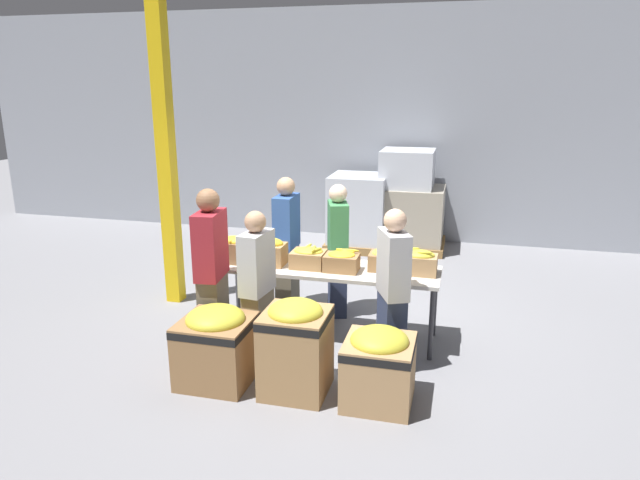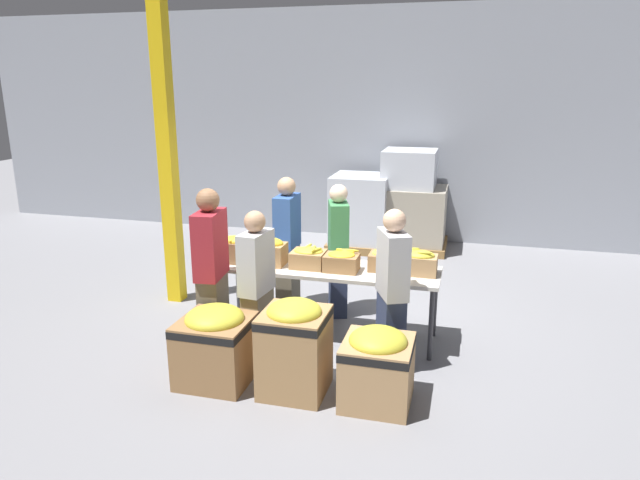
% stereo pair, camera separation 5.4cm
% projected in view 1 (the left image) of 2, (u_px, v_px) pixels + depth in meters
% --- Properties ---
extents(ground_plane, '(30.00, 30.00, 0.00)m').
position_uv_depth(ground_plane, '(326.00, 335.00, 6.41)').
color(ground_plane, gray).
extents(wall_back, '(16.00, 0.08, 4.00)m').
position_uv_depth(wall_back, '(385.00, 126.00, 9.96)').
color(wall_back, '#9399A3').
rests_on(wall_back, ground_plane).
extents(sorting_table, '(2.46, 0.72, 0.81)m').
position_uv_depth(sorting_table, '(326.00, 272.00, 6.21)').
color(sorting_table, beige).
rests_on(sorting_table, ground_plane).
extents(banana_box_0, '(0.38, 0.27, 0.30)m').
position_uv_depth(banana_box_0, '(235.00, 249.00, 6.34)').
color(banana_box_0, olive).
rests_on(banana_box_0, sorting_table).
extents(banana_box_1, '(0.36, 0.28, 0.32)m').
position_uv_depth(banana_box_1, '(269.00, 251.00, 6.25)').
color(banana_box_1, '#A37A4C').
rests_on(banana_box_1, sorting_table).
extents(banana_box_2, '(0.36, 0.33, 0.25)m').
position_uv_depth(banana_box_2, '(309.00, 257.00, 6.17)').
color(banana_box_2, '#A37A4C').
rests_on(banana_box_2, sorting_table).
extents(banana_box_3, '(0.36, 0.26, 0.23)m').
position_uv_depth(banana_box_3, '(342.00, 261.00, 6.05)').
color(banana_box_3, olive).
rests_on(banana_box_3, sorting_table).
extents(banana_box_4, '(0.36, 0.27, 0.24)m').
position_uv_depth(banana_box_4, '(386.00, 260.00, 6.08)').
color(banana_box_4, olive).
rests_on(banana_box_4, sorting_table).
extents(banana_box_5, '(0.37, 0.27, 0.27)m').
position_uv_depth(banana_box_5, '(420.00, 262.00, 5.95)').
color(banana_box_5, tan).
rests_on(banana_box_5, sorting_table).
extents(volunteer_0, '(0.37, 0.48, 1.62)m').
position_uv_depth(volunteer_0, '(393.00, 292.00, 5.48)').
color(volunteer_0, '#2D3856').
rests_on(volunteer_0, ground_plane).
extents(volunteer_1, '(0.26, 0.44, 1.57)m').
position_uv_depth(volunteer_1, '(257.00, 289.00, 5.63)').
color(volunteer_1, '#6B604C').
rests_on(volunteer_1, ground_plane).
extents(volunteer_2, '(0.22, 0.45, 1.66)m').
position_uv_depth(volunteer_2, '(287.00, 245.00, 6.98)').
color(volunteer_2, '#6B604C').
rests_on(volunteer_2, ground_plane).
extents(volunteer_3, '(0.28, 0.49, 1.74)m').
position_uv_depth(volunteer_3, '(212.00, 273.00, 5.82)').
color(volunteer_3, '#6B604C').
rests_on(volunteer_3, ground_plane).
extents(volunteer_4, '(0.34, 0.48, 1.61)m').
position_uv_depth(volunteer_4, '(338.00, 251.00, 6.81)').
color(volunteer_4, '#2D3856').
rests_on(volunteer_4, ground_plane).
extents(donation_bin_0, '(0.65, 0.65, 0.75)m').
position_uv_depth(donation_bin_0, '(217.00, 342.00, 5.34)').
color(donation_bin_0, olive).
rests_on(donation_bin_0, ground_plane).
extents(donation_bin_1, '(0.58, 0.58, 0.89)m').
position_uv_depth(donation_bin_1, '(296.00, 344.00, 5.13)').
color(donation_bin_1, '#A37A4C').
rests_on(donation_bin_1, ground_plane).
extents(donation_bin_2, '(0.60, 0.60, 0.70)m').
position_uv_depth(donation_bin_2, '(379.00, 364.00, 4.98)').
color(donation_bin_2, tan).
rests_on(donation_bin_2, ground_plane).
extents(support_pillar, '(0.18, 0.18, 4.00)m').
position_uv_depth(support_pillar, '(166.00, 146.00, 6.93)').
color(support_pillar, yellow).
rests_on(support_pillar, ground_plane).
extents(pallet_stack_0, '(0.93, 0.93, 1.67)m').
position_uv_depth(pallet_stack_0, '(406.00, 200.00, 9.59)').
color(pallet_stack_0, olive).
rests_on(pallet_stack_0, ground_plane).
extents(pallet_stack_1, '(1.03, 1.03, 1.25)m').
position_uv_depth(pallet_stack_1, '(359.00, 212.00, 9.67)').
color(pallet_stack_1, olive).
rests_on(pallet_stack_1, ground_plane).
extents(pallet_stack_2, '(1.04, 1.04, 1.06)m').
position_uv_depth(pallet_stack_2, '(414.00, 219.00, 9.63)').
color(pallet_stack_2, olive).
rests_on(pallet_stack_2, ground_plane).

